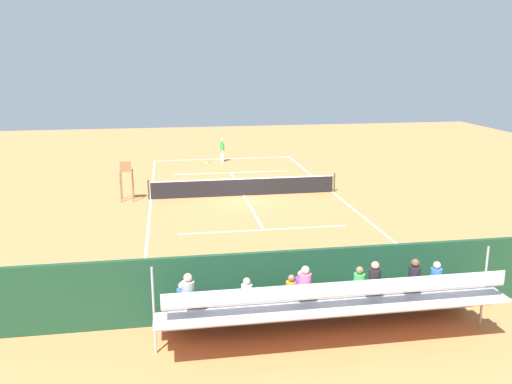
# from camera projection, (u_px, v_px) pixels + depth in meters

# --- Properties ---
(ground_plane) EXTENTS (60.00, 60.00, 0.00)m
(ground_plane) POSITION_uv_depth(u_px,v_px,m) (244.00, 196.00, 29.21)
(ground_plane) COLOR #D17542
(court_line_markings) EXTENTS (10.10, 22.20, 0.01)m
(court_line_markings) POSITION_uv_depth(u_px,v_px,m) (244.00, 195.00, 29.24)
(court_line_markings) COLOR white
(court_line_markings) RESTS_ON ground
(tennis_net) EXTENTS (10.30, 0.10, 1.07)m
(tennis_net) POSITION_uv_depth(u_px,v_px,m) (244.00, 187.00, 29.09)
(tennis_net) COLOR black
(tennis_net) RESTS_ON ground
(backdrop_wall) EXTENTS (18.00, 0.16, 2.00)m
(backdrop_wall) POSITION_uv_depth(u_px,v_px,m) (312.00, 282.00, 15.57)
(backdrop_wall) COLOR #194228
(backdrop_wall) RESTS_ON ground
(bleacher_stand) EXTENTS (9.06, 2.40, 2.48)m
(bleacher_stand) POSITION_uv_depth(u_px,v_px,m) (323.00, 303.00, 14.25)
(bleacher_stand) COLOR #B2B2B7
(bleacher_stand) RESTS_ON ground
(umpire_chair) EXTENTS (0.67, 0.67, 2.14)m
(umpire_chair) POSITION_uv_depth(u_px,v_px,m) (126.00, 176.00, 27.85)
(umpire_chair) COLOR olive
(umpire_chair) RESTS_ON ground
(courtside_bench) EXTENTS (1.80, 0.40, 0.93)m
(courtside_bench) POSITION_uv_depth(u_px,v_px,m) (386.00, 280.00, 16.79)
(courtside_bench) COLOR #234C2D
(courtside_bench) RESTS_ON ground
(equipment_bag) EXTENTS (0.90, 0.36, 0.36)m
(equipment_bag) POSITION_uv_depth(u_px,v_px,m) (335.00, 296.00, 16.49)
(equipment_bag) COLOR #B22D2D
(equipment_bag) RESTS_ON ground
(tennis_player) EXTENTS (0.45, 0.56, 1.93)m
(tennis_player) POSITION_uv_depth(u_px,v_px,m) (222.00, 148.00, 38.37)
(tennis_player) COLOR white
(tennis_player) RESTS_ON ground
(tennis_racket) EXTENTS (0.53, 0.50, 0.03)m
(tennis_racket) POSITION_uv_depth(u_px,v_px,m) (207.00, 163.00, 38.20)
(tennis_racket) COLOR black
(tennis_racket) RESTS_ON ground
(tennis_ball_near) EXTENTS (0.07, 0.07, 0.07)m
(tennis_ball_near) POSITION_uv_depth(u_px,v_px,m) (217.00, 168.00, 36.37)
(tennis_ball_near) COLOR #CCDB33
(tennis_ball_near) RESTS_ON ground
(tennis_ball_far) EXTENTS (0.07, 0.07, 0.07)m
(tennis_ball_far) POSITION_uv_depth(u_px,v_px,m) (229.00, 167.00, 36.63)
(tennis_ball_far) COLOR #CCDB33
(tennis_ball_far) RESTS_ON ground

